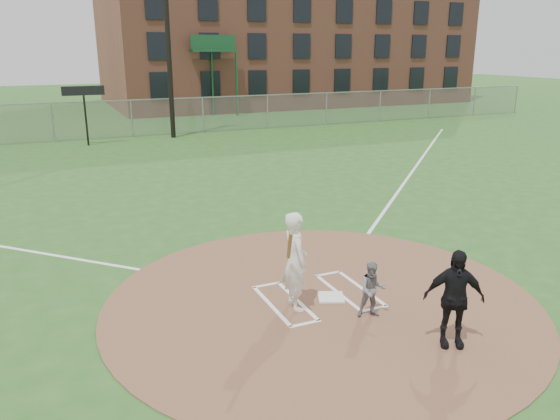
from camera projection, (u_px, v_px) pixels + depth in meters
name	position (u px, v px, depth m)	size (l,w,h in m)	color
ground	(321.00, 300.00, 10.65)	(140.00, 140.00, 0.00)	#26551D
dirt_circle	(321.00, 300.00, 10.65)	(8.40, 8.40, 0.02)	brown
home_plate	(331.00, 297.00, 10.71)	(0.49, 0.49, 0.03)	silver
foul_line_first	(414.00, 169.00, 22.02)	(0.10, 24.00, 0.01)	white
catcher	(372.00, 290.00, 9.86)	(0.51, 0.40, 1.05)	slate
umpire	(454.00, 298.00, 8.82)	(0.98, 0.41, 1.67)	black
batters_boxes	(318.00, 296.00, 10.78)	(2.08, 1.88, 0.01)	white
batter_at_plate	(295.00, 261.00, 10.06)	(0.69, 1.05, 1.89)	white
outfield_fence	(132.00, 118.00, 29.65)	(56.08, 0.08, 2.03)	slate
brick_warehouse	(281.00, 14.00, 47.96)	(30.00, 17.17, 15.00)	#A15845
light_pole	(166.00, 9.00, 27.93)	(1.20, 0.30, 12.22)	black
scoreboard_sign	(84.00, 97.00, 26.71)	(2.00, 0.10, 2.93)	black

